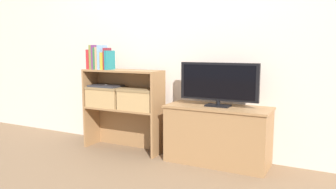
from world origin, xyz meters
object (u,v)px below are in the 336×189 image
Objects in this scene: book_olive at (94,57)px; book_tan at (100,58)px; laptop at (106,86)px; book_crimson at (91,59)px; book_skyblue at (102,57)px; tv at (219,83)px; storage_basket_right at (139,98)px; book_maroon at (107,59)px; book_plum at (96,57)px; book_forest at (98,59)px; book_teal at (110,60)px; storage_basket_left at (106,96)px; book_mustard at (105,61)px; tv_stand at (218,135)px.

book_tan is at bearing 0.00° from book_olive.
book_tan is 0.70× the size of laptop.
book_crimson is 0.82× the size of book_skyblue.
storage_basket_right is at bearing -175.17° from tv.
book_maroon is 0.58× the size of storage_basket_right.
book_olive is (-1.36, -0.09, 0.22)m from tv.
book_olive is at bearing -180.00° from book_tan.
book_plum reaches higher than book_maroon.
book_skyblue is at bearing 0.00° from book_forest.
book_tan is at bearing 0.00° from book_forest.
book_plum is 1.01× the size of book_skyblue.
book_crimson is 0.05m from book_olive.
book_crimson is 0.82× the size of book_olive.
laptop is (0.14, 0.02, -0.30)m from book_olive.
tv is 2.20× the size of laptop.
book_tan is at bearing -158.59° from laptop.
book_tan is 0.12m from book_teal.
book_forest is 0.15m from book_teal.
storage_basket_left is (0.02, 0.02, -0.41)m from book_skyblue.
book_mustard is at bearing -175.82° from tv.
book_plum reaches higher than tv.
book_olive reaches higher than tv_stand.
book_maroon reaches higher than book_mustard.
book_tan is (0.03, 0.00, 0.00)m from book_forest.
book_skyblue is 0.41m from storage_basket_left.
book_mustard is at bearing 0.00° from book_olive.
laptop is (0.08, 0.02, -0.29)m from book_forest.
tv is 3.73× the size of book_teal.
book_crimson is 0.53× the size of storage_basket_right.
storage_basket_right reaches higher than tv_stand.
storage_basket_left is at bearing 10.58° from book_plum.
book_mustard is 0.26m from laptop.
book_forest reaches higher than tv.
laptop is at bearing 164.73° from book_teal.
book_crimson is at bearing -173.71° from laptop.
book_olive is at bearing -171.86° from storage_basket_left.
book_teal is (0.18, 0.00, -0.03)m from book_plum.
tv is at bearing 4.39° from book_teal.
book_skyblue is (-1.25, -0.09, 0.22)m from tv.
tv is 1.23m from laptop.
laptop is at bearing 14.30° from book_forest.
laptop is at bearing 124.59° from book_mustard.
laptop is (-0.41, 0.00, 0.11)m from storage_basket_right.
book_crimson is at bearing -176.39° from tv.
book_maroon is (0.12, 0.00, -0.00)m from book_forest.
tv_stand is 2.87× the size of laptop.
book_skyblue is 1.43× the size of book_mustard.
book_tan is at bearing -158.59° from storage_basket_left.
book_skyblue is 0.30m from laptop.
book_forest is (0.06, 0.00, -0.01)m from book_olive.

